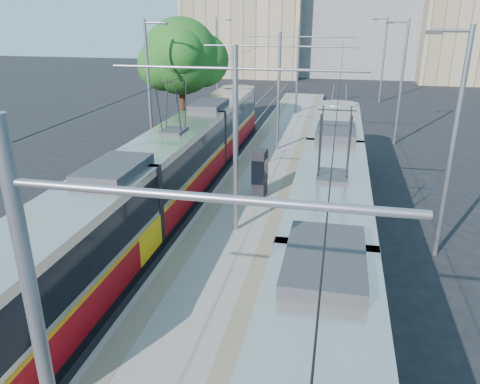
# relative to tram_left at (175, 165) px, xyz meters

# --- Properties ---
(ground) EXTENTS (160.00, 160.00, 0.00)m
(ground) POSITION_rel_tram_left_xyz_m (3.60, -11.25, -1.71)
(ground) COLOR black
(ground) RESTS_ON ground
(platform) EXTENTS (4.00, 50.00, 0.30)m
(platform) POSITION_rel_tram_left_xyz_m (3.60, 5.75, -1.56)
(platform) COLOR gray
(platform) RESTS_ON ground
(tactile_strip_left) EXTENTS (0.70, 50.00, 0.01)m
(tactile_strip_left) POSITION_rel_tram_left_xyz_m (2.15, 5.75, -1.40)
(tactile_strip_left) COLOR gray
(tactile_strip_left) RESTS_ON platform
(tactile_strip_right) EXTENTS (0.70, 50.00, 0.01)m
(tactile_strip_right) POSITION_rel_tram_left_xyz_m (5.05, 5.75, -1.40)
(tactile_strip_right) COLOR gray
(tactile_strip_right) RESTS_ON platform
(rails) EXTENTS (8.71, 70.00, 0.03)m
(rails) POSITION_rel_tram_left_xyz_m (3.60, 5.75, -1.69)
(rails) COLOR gray
(rails) RESTS_ON ground
(tram_left) EXTENTS (2.43, 29.68, 5.50)m
(tram_left) POSITION_rel_tram_left_xyz_m (0.00, 0.00, 0.00)
(tram_left) COLOR black
(tram_left) RESTS_ON ground
(tram_right) EXTENTS (2.43, 29.13, 5.50)m
(tram_right) POSITION_rel_tram_left_xyz_m (7.20, -4.91, 0.15)
(tram_right) COLOR black
(tram_right) RESTS_ON ground
(catenary) EXTENTS (9.20, 70.00, 7.00)m
(catenary) POSITION_rel_tram_left_xyz_m (3.60, 2.90, 2.82)
(catenary) COLOR gray
(catenary) RESTS_ON platform
(street_lamps) EXTENTS (15.18, 38.22, 8.00)m
(street_lamps) POSITION_rel_tram_left_xyz_m (3.60, 9.75, 2.47)
(street_lamps) COLOR gray
(street_lamps) RESTS_ON ground
(shelter) EXTENTS (0.64, 1.00, 2.16)m
(shelter) POSITION_rel_tram_left_xyz_m (3.88, 0.65, -0.28)
(shelter) COLOR black
(shelter) RESTS_ON platform
(tree) EXTENTS (5.60, 5.18, 8.14)m
(tree) POSITION_rel_tram_left_xyz_m (-3.06, 11.51, 3.79)
(tree) COLOR #382314
(tree) RESTS_ON ground
(building_left) EXTENTS (16.32, 12.24, 12.56)m
(building_left) POSITION_rel_tram_left_xyz_m (-6.40, 48.75, 4.58)
(building_left) COLOR tan
(building_left) RESTS_ON ground
(building_centre) EXTENTS (18.36, 14.28, 17.29)m
(building_centre) POSITION_rel_tram_left_xyz_m (9.60, 52.75, 6.95)
(building_centre) COLOR gray
(building_centre) RESTS_ON ground
(building_right) EXTENTS (14.28, 10.20, 10.62)m
(building_right) POSITION_rel_tram_left_xyz_m (23.60, 46.75, 3.61)
(building_right) COLOR tan
(building_right) RESTS_ON ground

